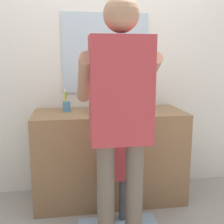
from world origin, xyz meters
The scene contains 9 objects.
ground_plane centered at (0.00, 0.00, 0.00)m, with size 14.00×14.00×0.00m, color #9E998E.
back_wall centered at (0.00, 0.62, 1.35)m, with size 4.40×0.10×2.70m.
vanity_cabinet centered at (0.00, 0.30, 0.43)m, with size 1.38×0.54×0.85m, color olive.
sink_basin centered at (0.00, 0.28, 0.91)m, with size 0.38×0.38×0.11m.
faucet centered at (0.00, 0.51, 0.93)m, with size 0.18×0.14×0.18m.
toothbrush_cup centered at (-0.39, 0.38, 0.91)m, with size 0.07×0.07×0.21m.
soap_bottle centered at (0.36, 0.37, 0.92)m, with size 0.06×0.06×0.16m.
child_toddler centered at (0.00, -0.10, 0.49)m, with size 0.25×0.25×0.83m.
adult_parent centered at (-0.04, -0.42, 1.03)m, with size 0.53×0.56×1.72m.
Camera 1 is at (-0.37, -2.21, 1.36)m, focal length 45.48 mm.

